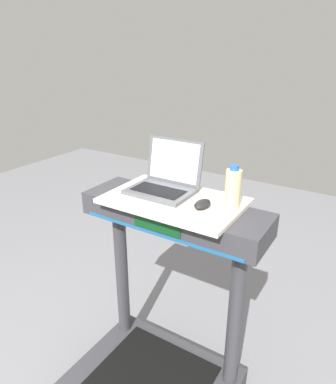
{
  "coord_description": "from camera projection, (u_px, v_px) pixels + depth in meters",
  "views": [
    {
      "loc": [
        0.77,
        -0.57,
        1.72
      ],
      "look_at": [
        0.0,
        0.65,
        1.13
      ],
      "focal_mm": 32.83,
      "sensor_mm": 36.0,
      "label": 1
    }
  ],
  "objects": [
    {
      "name": "computer_mouse",
      "position": [
        202.0,
        204.0,
        1.52
      ],
      "size": [
        0.07,
        0.1,
        0.03
      ],
      "primitive_type": "ellipsoid",
      "rotation": [
        0.0,
        0.0,
        -0.06
      ],
      "color": "black",
      "rests_on": "desk_board"
    },
    {
      "name": "water_bottle",
      "position": [
        233.0,
        188.0,
        1.49
      ],
      "size": [
        0.07,
        0.07,
        0.19
      ],
      "color": "beige",
      "rests_on": "desk_board"
    },
    {
      "name": "laptop",
      "position": [
        165.0,
        181.0,
        1.69
      ],
      "size": [
        0.3,
        0.26,
        0.24
      ],
      "rotation": [
        0.0,
        0.0,
        -0.04
      ],
      "color": "#515459",
      "rests_on": "desk_board"
    },
    {
      "name": "desk_board",
      "position": [
        174.0,
        201.0,
        1.62
      ],
      "size": [
        0.63,
        0.4,
        0.02
      ],
      "primitive_type": "cube",
      "color": "beige",
      "rests_on": "treadmill_base"
    }
  ]
}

